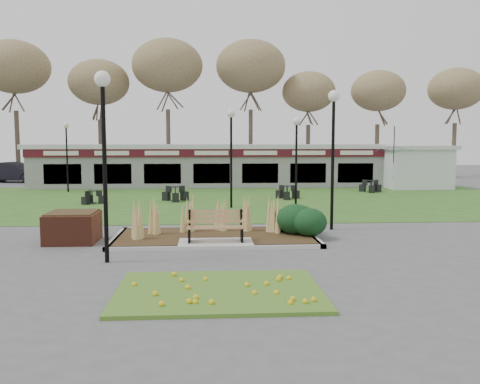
{
  "coord_description": "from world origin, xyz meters",
  "views": [
    {
      "loc": [
        -0.2,
        -14.77,
        3.11
      ],
      "look_at": [
        0.84,
        2.0,
        1.42
      ],
      "focal_mm": 38.0,
      "sensor_mm": 36.0,
      "label": 1
    }
  ],
  "objects": [
    {
      "name": "park_bench",
      "position": [
        0.0,
        0.25,
        0.59
      ],
      "size": [
        1.7,
        0.66,
        0.93
      ],
      "color": "#A8704B",
      "rests_on": "ground"
    },
    {
      "name": "planting_bed",
      "position": [
        1.27,
        1.35,
        0.37
      ],
      "size": [
        6.75,
        3.4,
        1.27
      ],
      "color": "#372716",
      "rests_on": "ground"
    },
    {
      "name": "tree_backdrop",
      "position": [
        0.0,
        28.0,
        8.36
      ],
      "size": [
        47.24,
        5.24,
        10.36
      ],
      "color": "#47382B",
      "rests_on": "ground"
    },
    {
      "name": "lamp_post_far_right",
      "position": [
        3.55,
        6.78,
        3.01
      ],
      "size": [
        0.34,
        0.34,
        4.13
      ],
      "color": "black",
      "rests_on": "ground"
    },
    {
      "name": "lamp_post_mid_right",
      "position": [
        0.85,
        8.71,
        3.33
      ],
      "size": [
        0.38,
        0.38,
        4.57
      ],
      "color": "black",
      "rests_on": "ground"
    },
    {
      "name": "bistro_set_d",
      "position": [
        4.04,
        12.22,
        0.25
      ],
      "size": [
        1.28,
        1.26,
        0.7
      ],
      "color": "black",
      "rests_on": "ground"
    },
    {
      "name": "patio_umbrella",
      "position": [
        10.93,
        15.16,
        1.84
      ],
      "size": [
        2.77,
        2.8,
        2.9
      ],
      "color": "black",
      "rests_on": "ground"
    },
    {
      "name": "bistro_set_a",
      "position": [
        -1.92,
        11.57,
        0.27
      ],
      "size": [
        1.41,
        1.27,
        0.75
      ],
      "color": "black",
      "rests_on": "ground"
    },
    {
      "name": "service_hut",
      "position": [
        13.5,
        18.0,
        1.45
      ],
      "size": [
        4.4,
        3.4,
        2.83
      ],
      "color": "silver",
      "rests_on": "ground"
    },
    {
      "name": "lamp_post_near_left",
      "position": [
        -2.82,
        -1.75,
        3.54
      ],
      "size": [
        0.4,
        0.4,
        4.85
      ],
      "color": "black",
      "rests_on": "ground"
    },
    {
      "name": "bistro_set_c",
      "position": [
        9.67,
        15.48,
        0.26
      ],
      "size": [
        1.33,
        1.28,
        0.72
      ],
      "color": "black",
      "rests_on": "ground"
    },
    {
      "name": "lawn",
      "position": [
        0.0,
        12.0,
        0.01
      ],
      "size": [
        34.0,
        16.0,
        0.02
      ],
      "primitive_type": "cube",
      "color": "#265D1D",
      "rests_on": "ground"
    },
    {
      "name": "flower_bed",
      "position": [
        0.0,
        -4.6,
        0.07
      ],
      "size": [
        4.2,
        3.0,
        0.16
      ],
      "color": "#36681D",
      "rests_on": "ground"
    },
    {
      "name": "brick_planter",
      "position": [
        -4.4,
        1.0,
        0.48
      ],
      "size": [
        1.5,
        1.5,
        0.95
      ],
      "color": "brown",
      "rests_on": "ground"
    },
    {
      "name": "bistro_set_b",
      "position": [
        -5.98,
        10.7,
        0.23
      ],
      "size": [
        1.05,
        1.21,
        0.64
      ],
      "color": "black",
      "rests_on": "ground"
    },
    {
      "name": "food_pavilion",
      "position": [
        0.0,
        19.96,
        1.48
      ],
      "size": [
        24.6,
        3.4,
        2.9
      ],
      "color": "gray",
      "rests_on": "ground"
    },
    {
      "name": "lamp_post_far_left",
      "position": [
        -8.75,
        16.59,
        3.09
      ],
      "size": [
        0.35,
        0.35,
        4.24
      ],
      "color": "black",
      "rests_on": "ground"
    },
    {
      "name": "lamp_post_near_right",
      "position": [
        4.13,
        2.71,
        3.54
      ],
      "size": [
        0.4,
        0.4,
        4.86
      ],
      "color": "black",
      "rests_on": "ground"
    },
    {
      "name": "ground",
      "position": [
        0.0,
        0.0,
        0.0
      ],
      "size": [
        100.0,
        100.0,
        0.0
      ],
      "primitive_type": "plane",
      "color": "#515154",
      "rests_on": "ground"
    },
    {
      "name": "car_black",
      "position": [
        -14.87,
        24.61,
        0.77
      ],
      "size": [
        4.92,
        2.52,
        1.54
      ],
      "primitive_type": "imported",
      "rotation": [
        0.0,
        0.0,
        1.37
      ],
      "color": "black",
      "rests_on": "ground"
    }
  ]
}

